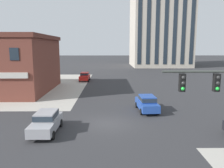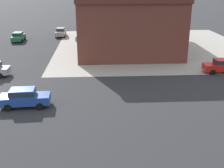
% 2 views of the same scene
% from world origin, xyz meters
% --- Properties ---
extents(ground_plane, '(320.00, 320.00, 0.00)m').
position_xyz_m(ground_plane, '(0.00, 0.00, 0.00)').
color(ground_plane, '#2D2D30').
extents(car_main_northbound_near, '(1.96, 4.43, 1.68)m').
position_xyz_m(car_main_northbound_near, '(-4.77, 25.82, 0.92)').
color(car_main_northbound_near, red).
rests_on(car_main_northbound_near, ground).
extents(car_parked_curb, '(2.08, 4.49, 1.68)m').
position_xyz_m(car_parked_curb, '(4.13, 3.96, 0.92)').
color(car_parked_curb, '#23479E').
rests_on(car_parked_curb, ground).
extents(car_main_mid, '(1.90, 4.40, 1.68)m').
position_xyz_m(car_main_mid, '(-4.87, -1.97, 0.92)').
color(car_main_mid, '#99999E').
rests_on(car_main_mid, ground).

